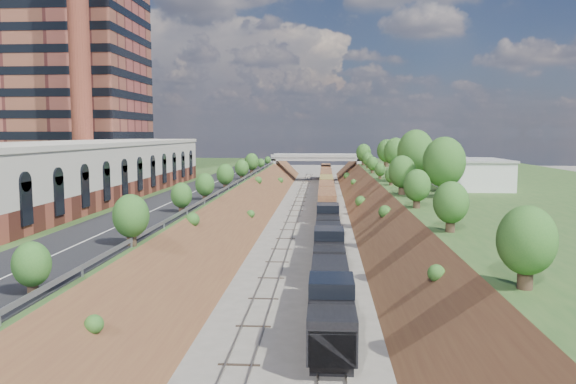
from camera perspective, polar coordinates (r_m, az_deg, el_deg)
name	(u,v)px	position (r m, az deg, el deg)	size (l,w,h in m)	color
ground	(286,363)	(33.44, -0.25, -16.94)	(400.00, 400.00, 0.00)	#6B665B
platform_left	(113,197)	(97.86, -17.36, -0.46)	(44.00, 180.00, 5.00)	#2D5121
platform_right	(518,200)	(96.41, 22.35, -0.73)	(44.00, 180.00, 5.00)	#2D5121
embankment_left	(244,213)	(92.59, -4.49, -2.11)	(7.07, 180.00, 7.07)	brown
embankment_right	(379,214)	(92.09, 9.20, -2.22)	(7.07, 180.00, 7.07)	brown
rail_left_track	(295,213)	(91.77, 0.71, -2.11)	(1.58, 180.00, 0.18)	gray
rail_right_track	(327,213)	(91.65, 3.96, -2.14)	(1.58, 180.00, 0.18)	gray
road	(217,182)	(92.77, -7.27, 1.01)	(8.00, 180.00, 0.10)	black
guardrail	(241,179)	(91.84, -4.79, 1.30)	(0.10, 171.00, 0.70)	#99999E
commercial_building	(85,169)	(75.17, -19.95, 2.18)	(14.30, 62.30, 7.00)	brown
highrise_tower	(73,25)	(114.34, -20.97, 15.60)	(22.00, 22.00, 53.90)	brown
smokestack	(80,56)	(95.49, -20.40, 12.83)	(3.20, 3.20, 40.00)	brown
overpass	(316,163)	(152.96, 2.90, 2.95)	(24.50, 8.30, 7.40)	gray
white_building_near	(472,175)	(85.65, 18.15, 1.66)	(9.00, 12.00, 4.00)	silver
white_building_far	(438,167)	(106.97, 14.96, 2.45)	(8.00, 10.00, 3.60)	silver
tree_right_large	(444,163)	(72.36, 15.57, 2.89)	(5.25, 5.25, 7.61)	#473323
tree_left_crest	(173,198)	(52.94, -11.58, -0.63)	(2.45, 2.45, 3.55)	#473323
freight_train	(327,193)	(100.85, 3.95, -0.07)	(2.70, 138.65, 4.55)	black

